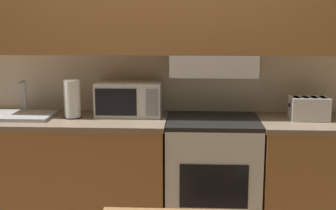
{
  "coord_description": "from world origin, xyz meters",
  "views": [
    {
      "loc": [
        0.21,
        -3.64,
        1.65
      ],
      "look_at": [
        0.05,
        -0.55,
        1.07
      ],
      "focal_mm": 50.0,
      "sensor_mm": 36.0,
      "label": 1
    }
  ],
  "objects_px": {
    "toaster": "(309,108)",
    "paper_towel_roll": "(72,99)",
    "stove_range": "(212,179)",
    "microwave": "(129,99)",
    "sink_basin": "(20,115)"
  },
  "relations": [
    {
      "from": "stove_range",
      "to": "paper_towel_roll",
      "type": "distance_m",
      "value": 1.2
    },
    {
      "from": "microwave",
      "to": "sink_basin",
      "type": "height_order",
      "value": "sink_basin"
    },
    {
      "from": "stove_range",
      "to": "sink_basin",
      "type": "distance_m",
      "value": 1.51
    },
    {
      "from": "sink_basin",
      "to": "paper_towel_roll",
      "type": "relative_size",
      "value": 1.74
    },
    {
      "from": "stove_range",
      "to": "paper_towel_roll",
      "type": "xyz_separation_m",
      "value": [
        -1.04,
        -0.01,
        0.6
      ]
    },
    {
      "from": "sink_basin",
      "to": "stove_range",
      "type": "bearing_deg",
      "value": 0.24
    },
    {
      "from": "stove_range",
      "to": "toaster",
      "type": "xyz_separation_m",
      "value": [
        0.69,
        0.01,
        0.55
      ]
    },
    {
      "from": "toaster",
      "to": "sink_basin",
      "type": "bearing_deg",
      "value": -179.5
    },
    {
      "from": "microwave",
      "to": "paper_towel_roll",
      "type": "height_order",
      "value": "paper_towel_roll"
    },
    {
      "from": "stove_range",
      "to": "microwave",
      "type": "xyz_separation_m",
      "value": [
        -0.63,
        0.11,
        0.59
      ]
    },
    {
      "from": "stove_range",
      "to": "sink_basin",
      "type": "relative_size",
      "value": 1.88
    },
    {
      "from": "toaster",
      "to": "paper_towel_roll",
      "type": "height_order",
      "value": "paper_towel_roll"
    },
    {
      "from": "stove_range",
      "to": "sink_basin",
      "type": "height_order",
      "value": "sink_basin"
    },
    {
      "from": "stove_range",
      "to": "sink_basin",
      "type": "xyz_separation_m",
      "value": [
        -1.44,
        -0.01,
        0.48
      ]
    },
    {
      "from": "microwave",
      "to": "sink_basin",
      "type": "distance_m",
      "value": 0.82
    }
  ]
}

